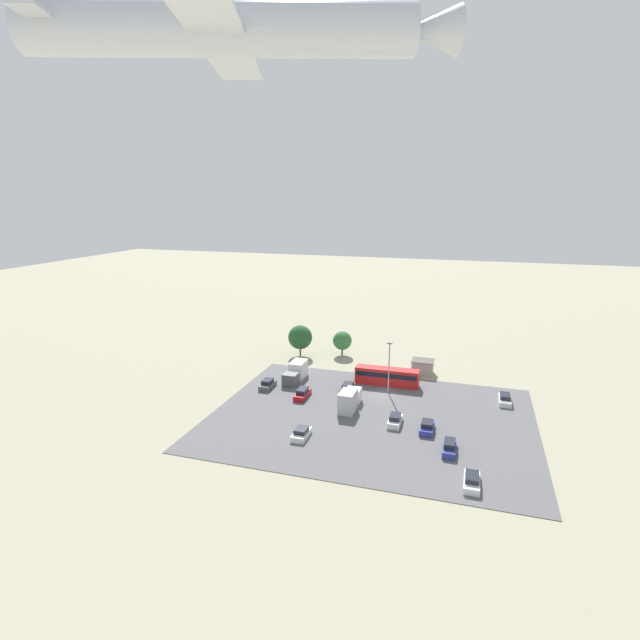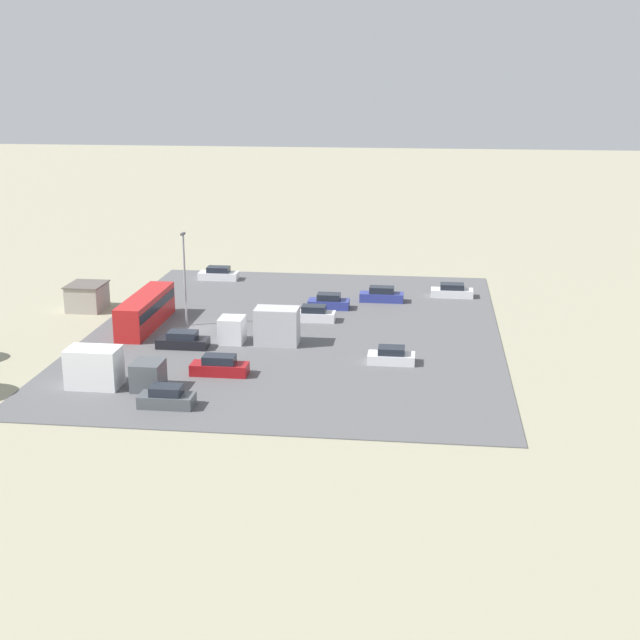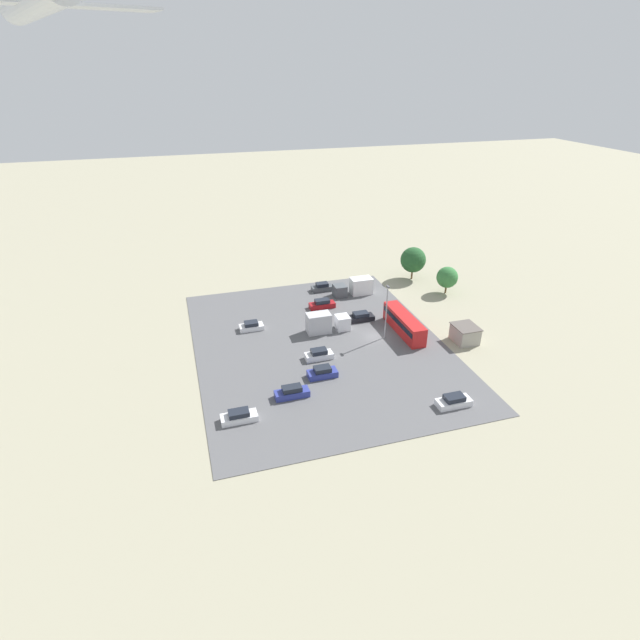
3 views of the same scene
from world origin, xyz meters
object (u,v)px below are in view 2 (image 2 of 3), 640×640
at_px(parked_car_6, 219,274).
at_px(parked_truck_1, 109,370).
at_px(parked_car_1, 391,356).
at_px(parked_car_3, 219,367).
at_px(parked_car_0, 452,291).
at_px(parked_car_8, 167,398).
at_px(parked_truck_0, 264,327).
at_px(bus, 146,310).
at_px(shed_building, 87,297).
at_px(parked_car_2, 314,314).
at_px(parked_car_5, 183,341).
at_px(parked_car_7, 329,302).
at_px(parked_car_4, 382,295).

xyz_separation_m(parked_car_6, parked_truck_1, (37.28, -0.01, 0.82)).
bearing_deg(parked_car_1, parked_car_3, -71.43).
distance_m(parked_car_0, parked_car_8, 41.93).
bearing_deg(parked_car_0, parked_truck_0, -41.81).
relative_size(parked_car_6, parked_car_8, 1.13).
relative_size(bus, parked_car_3, 2.46).
bearing_deg(shed_building, parked_car_2, 86.18).
bearing_deg(parked_car_0, parked_truck_1, -40.35).
bearing_deg(parked_car_6, shed_building, -35.49).
bearing_deg(shed_building, parked_car_5, 48.95).
distance_m(parked_car_0, parked_car_6, 27.89).
bearing_deg(parked_car_7, parked_car_0, 116.77).
bearing_deg(parked_truck_1, parked_car_7, 150.61).
xyz_separation_m(parked_car_4, parked_truck_0, (16.45, -9.83, 0.87)).
relative_size(parked_car_0, parked_car_7, 1.08).
xyz_separation_m(parked_car_1, parked_car_3, (4.68, -13.93, 0.09)).
relative_size(parked_car_7, parked_truck_0, 0.59).
bearing_deg(shed_building, parked_car_3, 44.86).
height_order(parked_car_4, parked_car_7, parked_car_4).
xyz_separation_m(parked_car_0, parked_car_1, (23.64, -5.62, -0.01)).
height_order(bus, parked_car_5, bus).
bearing_deg(parked_car_1, parked_car_6, -142.66).
relative_size(shed_building, parked_car_5, 0.91).
distance_m(parked_car_6, parked_car_8, 41.16).
height_order(shed_building, parked_car_7, shed_building).
xyz_separation_m(parked_car_5, parked_car_7, (-14.99, 11.58, 0.03)).
distance_m(parked_car_2, parked_car_3, 17.84).
height_order(parked_car_2, parked_car_7, parked_car_7).
bearing_deg(parked_truck_1, parked_car_8, 58.23).
xyz_separation_m(parked_car_4, parked_car_5, (18.49, -16.94, -0.05)).
bearing_deg(parked_truck_0, parked_car_1, -109.46).
relative_size(parked_car_4, parked_car_5, 1.01).
bearing_deg(parked_car_3, parked_car_2, -18.53).
relative_size(parked_car_2, parked_car_4, 0.91).
height_order(parked_car_1, parked_car_7, parked_car_7).
bearing_deg(parked_car_7, parked_car_2, -10.91).
relative_size(parked_car_1, parked_truck_0, 0.55).
bearing_deg(parked_truck_1, parked_car_4, 145.84).
distance_m(parked_car_0, parked_truck_1, 42.41).
bearing_deg(parked_truck_1, parked_car_6, 179.98).
xyz_separation_m(shed_building, parked_car_1, (13.84, 32.35, -0.72)).
height_order(parked_car_3, parked_car_4, parked_car_3).
distance_m(shed_building, parked_car_1, 35.20).
xyz_separation_m(shed_building, parked_car_5, (11.72, 13.45, -0.69)).
height_order(parked_car_5, parked_truck_0, parked_truck_0).
relative_size(bus, parked_car_6, 2.49).
relative_size(shed_building, parked_car_7, 0.99).
relative_size(parked_car_3, parked_truck_0, 0.65).
distance_m(parked_car_5, parked_car_8, 14.54).
height_order(parked_car_4, parked_car_5, parked_car_4).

